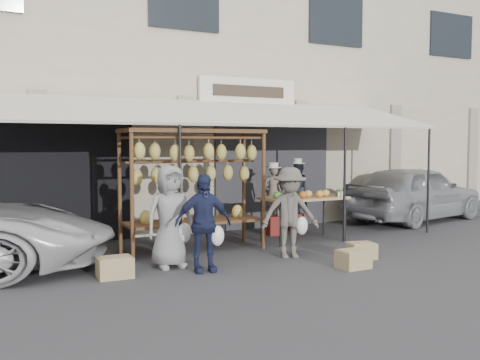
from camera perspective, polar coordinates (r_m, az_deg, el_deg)
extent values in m
plane|color=#2D2D30|center=(8.74, 2.61, -9.16)|extent=(90.00, 90.00, 0.00)
cube|color=#C2B59D|center=(14.60, -10.26, 9.87)|extent=(24.00, 6.00, 7.00)
cube|color=#232328|center=(12.63, 3.54, 0.63)|extent=(3.00, 0.10, 2.50)
cube|color=black|center=(11.02, -18.01, -0.05)|extent=(2.60, 0.10, 2.50)
cube|color=silver|center=(12.27, 0.87, 9.42)|extent=(2.40, 0.10, 0.60)
cube|color=beige|center=(10.59, -3.56, 7.29)|extent=(10.00, 2.34, 0.63)
cylinder|color=black|center=(9.17, -6.39, -1.28)|extent=(0.05, 0.05, 2.30)
cylinder|color=black|center=(10.90, 11.09, -0.50)|extent=(0.05, 0.05, 2.30)
cylinder|color=black|center=(12.45, 19.44, -0.10)|extent=(0.05, 0.05, 2.30)
cylinder|color=#462B16|center=(9.01, -11.44, -1.75)|extent=(0.07, 0.07, 2.20)
cylinder|color=#462B16|center=(9.97, 2.53, -1.13)|extent=(0.07, 0.07, 2.20)
cylinder|color=#462B16|center=(9.78, -12.71, -1.33)|extent=(0.07, 0.07, 2.20)
cylinder|color=#462B16|center=(10.67, 0.41, -0.79)|extent=(0.07, 0.07, 2.20)
cube|color=#462B16|center=(9.75, -5.05, 5.22)|extent=(2.60, 0.90, 0.07)
cylinder|color=#462B16|center=(9.42, -4.24, 4.53)|extent=(2.50, 0.05, 0.05)
cylinder|color=#462B16|center=(10.07, -5.79, 4.49)|extent=(2.50, 0.05, 0.05)
cylinder|color=#462B16|center=(9.75, -5.03, 1.98)|extent=(2.50, 0.05, 0.05)
cube|color=#462B16|center=(9.85, -4.99, -4.42)|extent=(2.50, 0.80, 0.05)
ellipsoid|color=tan|center=(9.05, -10.68, 3.06)|extent=(0.20, 0.18, 0.30)
ellipsoid|color=tan|center=(9.29, -9.08, 3.04)|extent=(0.20, 0.18, 0.30)
ellipsoid|color=tan|center=(9.25, -6.93, 2.87)|extent=(0.20, 0.18, 0.30)
ellipsoid|color=tan|center=(9.50, -5.46, 2.86)|extent=(0.20, 0.18, 0.30)
ellipsoid|color=tan|center=(9.48, -3.36, 3.08)|extent=(0.20, 0.18, 0.30)
ellipsoid|color=tan|center=(9.75, -2.02, 2.99)|extent=(0.20, 0.18, 0.30)
ellipsoid|color=tan|center=(9.75, 0.03, 3.03)|extent=(0.20, 0.18, 0.30)
ellipsoid|color=tan|center=(10.03, 1.24, 2.93)|extent=(0.20, 0.18, 0.30)
ellipsoid|color=tan|center=(9.42, -10.95, 0.28)|extent=(0.20, 0.18, 0.30)
ellipsoid|color=tan|center=(9.52, -8.93, 0.46)|extent=(0.20, 0.18, 0.30)
ellipsoid|color=tan|center=(9.63, -6.95, 0.74)|extent=(0.20, 0.18, 0.30)
ellipsoid|color=tan|center=(9.76, -5.02, 0.64)|extent=(0.20, 0.18, 0.30)
ellipsoid|color=tan|center=(9.90, -3.14, 0.72)|extent=(0.20, 0.18, 0.30)
ellipsoid|color=tan|center=(10.04, -1.32, 0.81)|extent=(0.20, 0.18, 0.30)
ellipsoid|color=tan|center=(10.20, 0.45, 0.67)|extent=(0.20, 0.18, 0.30)
cube|color=tan|center=(10.91, 6.81, -1.90)|extent=(1.70, 0.90, 0.05)
cylinder|color=black|center=(10.24, 4.35, -4.80)|extent=(0.04, 0.04, 0.85)
cylinder|color=black|center=(11.12, 11.16, -4.17)|extent=(0.04, 0.04, 0.85)
cylinder|color=black|center=(10.88, 2.31, -4.28)|extent=(0.04, 0.04, 0.85)
cylinder|color=black|center=(11.70, 8.92, -3.74)|extent=(0.04, 0.04, 0.85)
ellipsoid|color=#477226|center=(10.41, 4.03, -1.64)|extent=(0.18, 0.14, 0.14)
ellipsoid|color=#477226|center=(10.42, 5.74, -1.64)|extent=(0.18, 0.14, 0.14)
ellipsoid|color=#B25919|center=(10.57, 6.74, -1.57)|extent=(0.18, 0.14, 0.14)
ellipsoid|color=gold|center=(10.78, 7.27, -1.46)|extent=(0.18, 0.14, 0.14)
ellipsoid|color=orange|center=(10.80, 8.50, -1.46)|extent=(0.18, 0.14, 0.14)
ellipsoid|color=gold|center=(10.99, 9.11, -1.38)|extent=(0.18, 0.14, 0.14)
ellipsoid|color=#477226|center=(11.10, 10.54, -1.34)|extent=(0.18, 0.14, 0.14)
imported|color=#675A52|center=(11.50, 3.55, -1.19)|extent=(0.46, 0.37, 1.08)
imported|color=#222934|center=(11.97, 6.13, -0.83)|extent=(0.61, 0.50, 1.16)
imported|color=gray|center=(8.57, -7.47, -3.88)|extent=(0.84, 0.58, 1.64)
imported|color=#1E2445|center=(8.26, -3.96, -4.59)|extent=(0.93, 0.48, 1.52)
imported|color=#555049|center=(9.28, 5.33, -3.49)|extent=(1.14, 0.84, 1.57)
cube|color=maroon|center=(11.59, 3.53, -4.86)|extent=(0.36, 0.36, 0.41)
cube|color=maroon|center=(12.06, 6.10, -4.54)|extent=(0.35, 0.35, 0.41)
cube|color=tan|center=(8.75, 11.99, -8.26)|extent=(0.50, 0.38, 0.29)
cube|color=tan|center=(9.49, 12.82, -7.37)|extent=(0.51, 0.43, 0.27)
cube|color=tan|center=(8.20, -13.20, -9.07)|extent=(0.51, 0.40, 0.30)
imported|color=#949599|center=(14.32, 18.15, -1.30)|extent=(4.47, 2.50, 1.44)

